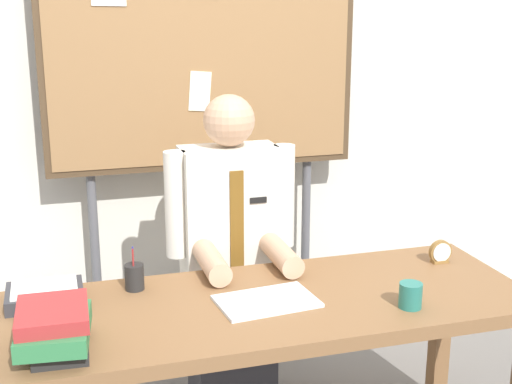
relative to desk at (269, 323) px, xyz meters
name	(u,v)px	position (x,y,z in m)	size (l,w,h in m)	color
back_wall	(194,84)	(0.00, 1.23, 0.71)	(6.40, 0.08, 2.70)	silver
desk	(269,323)	(0.00, 0.00, 0.00)	(1.87, 0.69, 0.73)	brown
person	(231,269)	(0.00, 0.54, 0.00)	(0.55, 0.56, 1.38)	#2D2D33
bulletin_board	(202,50)	(0.00, 1.03, 0.89)	(1.46, 0.09, 2.14)	#4C3823
book_stack	(55,328)	(-0.72, -0.17, 0.16)	(0.23, 0.31, 0.14)	#262626
open_notebook	(267,301)	(-0.02, -0.02, 0.09)	(0.34, 0.22, 0.01)	white
desk_clock	(440,253)	(0.77, 0.15, 0.13)	(0.09, 0.04, 0.09)	olive
coffee_mug	(410,295)	(0.44, -0.19, 0.13)	(0.08, 0.08, 0.09)	#267266
pen_holder	(134,277)	(-0.44, 0.23, 0.14)	(0.07, 0.07, 0.16)	#262626
paper_tray	(45,295)	(-0.75, 0.20, 0.12)	(0.26, 0.20, 0.06)	#333338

